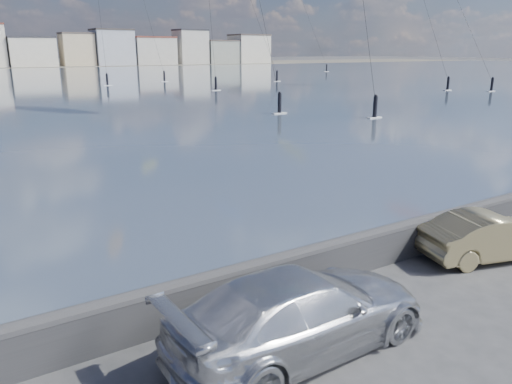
% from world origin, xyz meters
% --- Properties ---
extents(ground, '(700.00, 700.00, 0.00)m').
position_xyz_m(ground, '(0.00, 0.00, 0.00)').
color(ground, '#333335').
rests_on(ground, ground).
extents(seawall, '(400.00, 0.36, 1.08)m').
position_xyz_m(seawall, '(0.00, 2.70, 0.58)').
color(seawall, '#28282B').
rests_on(seawall, ground).
extents(car_silver, '(5.51, 2.37, 1.58)m').
position_xyz_m(car_silver, '(-0.08, 0.73, 0.79)').
color(car_silver, silver).
rests_on(car_silver, ground).
extents(car_champagne, '(4.19, 2.45, 1.31)m').
position_xyz_m(car_champagne, '(7.00, 1.37, 0.65)').
color(car_champagne, tan).
rests_on(car_champagne, ground).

